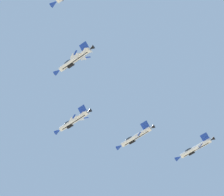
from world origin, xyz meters
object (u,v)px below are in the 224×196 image
object	(u,v)px
fighter_jet_right_outer	(195,149)
fighter_jet_right_wing	(136,137)
fighter_jet_lead	(73,121)
fighter_jet_left_wing	(74,60)

from	to	relation	value
fighter_jet_right_outer	fighter_jet_right_wing	bearing A→B (deg)	138.33
fighter_jet_lead	fighter_jet_left_wing	bearing A→B (deg)	-140.44
fighter_jet_lead	fighter_jet_right_wing	size ratio (longest dim) A/B	0.99
fighter_jet_left_wing	fighter_jet_right_outer	world-z (taller)	fighter_jet_left_wing
fighter_jet_lead	fighter_jet_right_outer	xyz separation A→B (m)	(44.16, -0.73, -2.64)
fighter_jet_right_outer	fighter_jet_lead	bearing A→B (deg)	138.70
fighter_jet_right_wing	fighter_jet_left_wing	bearing A→B (deg)	-179.22
fighter_jet_left_wing	fighter_jet_lead	bearing A→B (deg)	39.56
fighter_jet_left_wing	fighter_jet_right_outer	size ratio (longest dim) A/B	1.00
fighter_jet_left_wing	fighter_jet_right_wing	size ratio (longest dim) A/B	1.00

